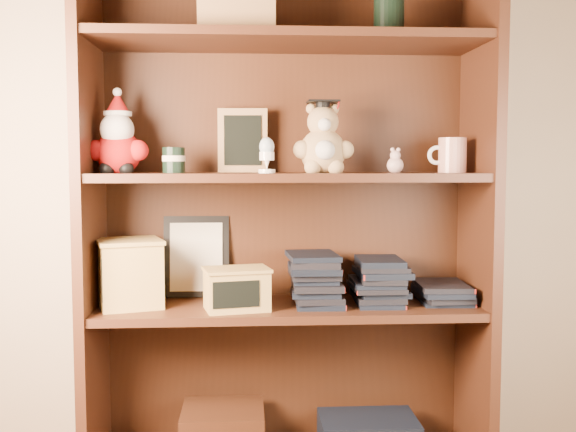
% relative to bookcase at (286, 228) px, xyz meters
% --- Properties ---
extents(bookcase, '(1.20, 0.35, 1.60)m').
position_rel_bookcase_xyz_m(bookcase, '(0.00, 0.00, 0.00)').
color(bookcase, '#402012').
rests_on(bookcase, ground).
extents(shelf_lower, '(1.14, 0.33, 0.02)m').
position_rel_bookcase_xyz_m(shelf_lower, '(0.00, -0.05, -0.24)').
color(shelf_lower, '#402012').
rests_on(shelf_lower, ground).
extents(shelf_upper, '(1.14, 0.33, 0.02)m').
position_rel_bookcase_xyz_m(shelf_upper, '(0.00, -0.05, 0.16)').
color(shelf_upper, '#402012').
rests_on(shelf_upper, ground).
extents(santa_plush, '(0.18, 0.13, 0.26)m').
position_rel_bookcase_xyz_m(santa_plush, '(-0.50, -0.06, 0.26)').
color(santa_plush, '#A50F0F').
rests_on(santa_plush, shelf_upper).
extents(teachers_tin, '(0.07, 0.07, 0.08)m').
position_rel_bookcase_xyz_m(teachers_tin, '(-0.34, -0.05, 0.21)').
color(teachers_tin, black).
rests_on(teachers_tin, shelf_upper).
extents(chalkboard_plaque, '(0.16, 0.09, 0.20)m').
position_rel_bookcase_xyz_m(chalkboard_plaque, '(-0.13, 0.06, 0.27)').
color(chalkboard_plaque, '#9E7547').
rests_on(chalkboard_plaque, shelf_upper).
extents(egg_cup, '(0.05, 0.05, 0.10)m').
position_rel_bookcase_xyz_m(egg_cup, '(-0.06, -0.13, 0.23)').
color(egg_cup, white).
rests_on(egg_cup, shelf_upper).
extents(grad_teddy_bear, '(0.18, 0.16, 0.22)m').
position_rel_bookcase_xyz_m(grad_teddy_bear, '(0.11, -0.06, 0.26)').
color(grad_teddy_bear, tan).
rests_on(grad_teddy_bear, shelf_upper).
extents(pink_figurine, '(0.05, 0.05, 0.08)m').
position_rel_bookcase_xyz_m(pink_figurine, '(0.33, -0.05, 0.20)').
color(pink_figurine, beige).
rests_on(pink_figurine, shelf_upper).
extents(teacher_mug, '(0.12, 0.08, 0.11)m').
position_rel_bookcase_xyz_m(teacher_mug, '(0.50, -0.05, 0.22)').
color(teacher_mug, silver).
rests_on(teacher_mug, shelf_upper).
extents(certificate_frame, '(0.21, 0.05, 0.26)m').
position_rel_bookcase_xyz_m(certificate_frame, '(-0.28, 0.09, -0.10)').
color(certificate_frame, black).
rests_on(certificate_frame, shelf_lower).
extents(treats_box, '(0.23, 0.23, 0.20)m').
position_rel_bookcase_xyz_m(treats_box, '(-0.47, -0.05, -0.13)').
color(treats_box, tan).
rests_on(treats_box, shelf_lower).
extents(pencils_box, '(0.21, 0.17, 0.12)m').
position_rel_bookcase_xyz_m(pencils_box, '(-0.15, -0.12, -0.17)').
color(pencils_box, tan).
rests_on(pencils_box, shelf_lower).
extents(book_stack_left, '(0.14, 0.20, 0.14)m').
position_rel_bookcase_xyz_m(book_stack_left, '(0.09, -0.05, -0.16)').
color(book_stack_left, black).
rests_on(book_stack_left, shelf_lower).
extents(book_stack_mid, '(0.14, 0.20, 0.14)m').
position_rel_bookcase_xyz_m(book_stack_mid, '(0.28, -0.05, -0.16)').
color(book_stack_mid, black).
rests_on(book_stack_mid, shelf_lower).
extents(book_stack_right, '(0.14, 0.20, 0.06)m').
position_rel_bookcase_xyz_m(book_stack_right, '(0.48, -0.05, -0.20)').
color(book_stack_right, black).
rests_on(book_stack_right, shelf_lower).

